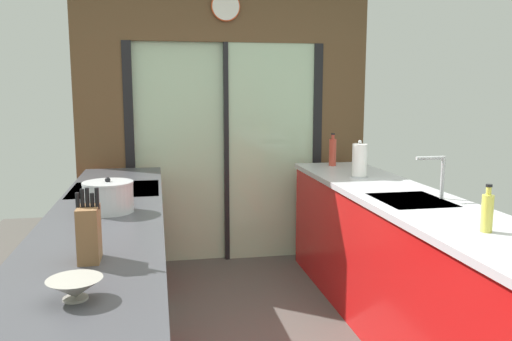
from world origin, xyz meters
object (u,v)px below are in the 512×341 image
knife_block (89,233)px  paper_towel_roll (359,161)px  soap_bottle_near (487,212)px  soap_bottle_far (333,152)px  stock_pot (108,197)px  oven_range (118,255)px  mixing_bowl (75,288)px

knife_block → paper_towel_roll: (1.78, 1.65, 0.01)m
soap_bottle_near → soap_bottle_far: size_ratio=0.80×
stock_pot → oven_range: bearing=91.5°
oven_range → knife_block: (0.02, -1.51, 0.58)m
oven_range → stock_pot: (0.02, -0.69, 0.55)m
paper_towel_roll → mixing_bowl: bearing=-131.1°
mixing_bowl → soap_bottle_far: (1.78, 2.65, 0.09)m
oven_range → soap_bottle_far: size_ratio=3.22×
oven_range → mixing_bowl: size_ratio=5.20×
stock_pot → knife_block: bearing=-90.0°
soap_bottle_far → paper_towel_roll: (0.00, -0.62, 0.00)m
stock_pot → paper_towel_roll: 1.96m
oven_range → stock_pot: stock_pot is taller
knife_block → stock_pot: knife_block is taller
stock_pot → soap_bottle_far: bearing=39.0°
mixing_bowl → soap_bottle_far: soap_bottle_far is taller
mixing_bowl → paper_towel_roll: 2.71m
soap_bottle_near → paper_towel_roll: size_ratio=0.80×
knife_block → soap_bottle_near: 1.78m
mixing_bowl → knife_block: (0.00, 0.39, 0.08)m
soap_bottle_near → paper_towel_roll: 1.57m
knife_block → paper_towel_roll: size_ratio=1.02×
stock_pot → paper_towel_roll: bearing=24.8°
knife_block → stock_pot: (-0.00, 0.83, -0.03)m
soap_bottle_near → knife_block: bearing=-177.4°
soap_bottle_near → paper_towel_roll: paper_towel_roll is taller
soap_bottle_near → stock_pot: bearing=157.3°
oven_range → soap_bottle_far: bearing=22.7°
oven_range → mixing_bowl: (0.02, -1.90, 0.50)m
oven_range → knife_block: bearing=-89.3°
stock_pot → paper_towel_roll: (1.78, 0.82, 0.04)m
oven_range → paper_towel_roll: size_ratio=3.23×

